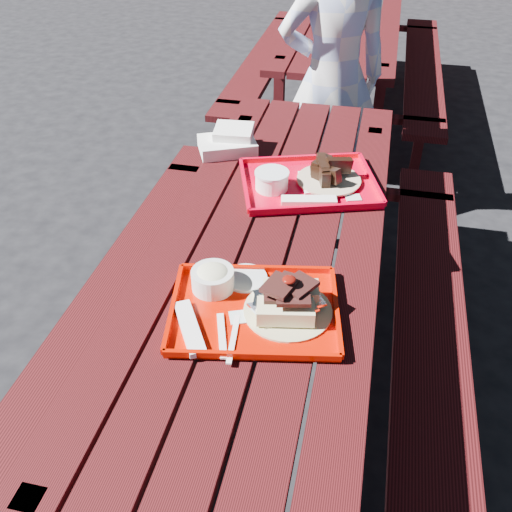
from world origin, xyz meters
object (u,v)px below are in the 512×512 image
picnic_table_near (265,290)px  picnic_table_far (344,44)px  far_tray (307,182)px  near_tray (255,299)px  person (332,79)px

picnic_table_near → picnic_table_far: same height
picnic_table_near → far_tray: (0.07, 0.40, 0.22)m
picnic_table_far → far_tray: bearing=-88.2°
picnic_table_near → far_tray: 0.46m
near_tray → person: bearing=89.4°
picnic_table_near → near_tray: size_ratio=4.56×
picnic_table_near → picnic_table_far: 2.80m
picnic_table_near → near_tray: (0.03, -0.30, 0.23)m
picnic_table_near → person: 1.46m
picnic_table_far → near_tray: 3.11m
person → picnic_table_far: bearing=-108.6°
near_tray → person: (0.02, 1.74, 0.01)m
picnic_table_far → person: (0.05, -1.36, 0.23)m
picnic_table_far → near_tray: near_tray is taller
far_tray → person: person is taller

